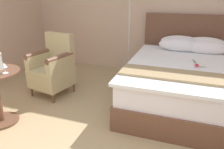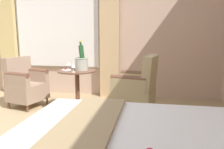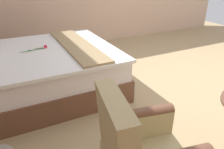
% 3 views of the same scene
% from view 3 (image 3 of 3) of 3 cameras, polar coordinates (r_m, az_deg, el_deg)
% --- Properties ---
extents(ground_plane, '(8.00, 8.00, 0.00)m').
position_cam_3_polar(ground_plane, '(3.64, 18.02, -1.64)').
color(ground_plane, tan).
extents(bed, '(1.75, 2.19, 1.18)m').
position_cam_3_polar(bed, '(3.16, -20.56, 0.82)').
color(bed, brown).
rests_on(bed, ground).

